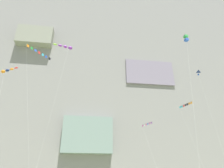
% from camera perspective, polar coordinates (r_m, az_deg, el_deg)
% --- Properties ---
extents(cliff_face, '(180.00, 24.36, 77.84)m').
position_cam_1_polar(cliff_face, '(75.59, -6.20, 3.08)').
color(cliff_face, gray).
rests_on(cliff_face, ground).
extents(kite_banner_low_right, '(2.19, 3.93, 12.56)m').
position_cam_1_polar(kite_banner_low_right, '(40.84, 10.45, -13.04)').
color(kite_banner_low_right, black).
rests_on(kite_banner_low_right, ground).
extents(kite_delta_upper_left, '(2.69, 2.21, 24.41)m').
position_cam_1_polar(kite_delta_upper_left, '(49.54, 23.51, 1.65)').
color(kite_delta_upper_left, navy).
rests_on(kite_delta_upper_left, ground).
extents(kite_banner_mid_left, '(5.08, 4.87, 26.39)m').
position_cam_1_polar(kite_banner_mid_left, '(43.58, -20.46, 7.61)').
color(kite_banner_mid_left, black).
rests_on(kite_banner_mid_left, ground).
extents(kite_windsock_upper_right, '(3.41, 3.55, 19.34)m').
position_cam_1_polar(kite_windsock_upper_right, '(38.23, -28.12, 3.40)').
color(kite_windsock_upper_right, orange).
rests_on(kite_windsock_upper_right, ground).
extents(kite_box_near_cliff, '(3.25, 1.59, 25.25)m').
position_cam_1_polar(kite_box_near_cliff, '(37.78, 20.68, 12.05)').
color(kite_box_near_cliff, green).
rests_on(kite_box_near_cliff, ground).
extents(kite_windsock_mid_center, '(4.23, 2.67, 29.00)m').
position_cam_1_polar(kite_windsock_mid_center, '(45.25, -13.27, 10.36)').
color(kite_windsock_mid_center, purple).
rests_on(kite_windsock_mid_center, ground).
extents(kite_banner_low_center, '(1.98, 3.99, 17.53)m').
position_cam_1_polar(kite_banner_low_center, '(46.84, 20.75, -6.67)').
color(kite_banner_low_center, black).
rests_on(kite_banner_low_center, ground).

